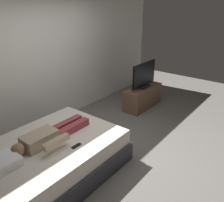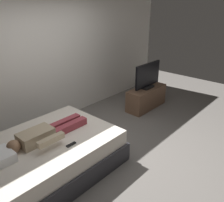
{
  "view_description": "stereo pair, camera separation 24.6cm",
  "coord_description": "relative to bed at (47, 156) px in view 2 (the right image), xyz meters",
  "views": [
    {
      "loc": [
        -2.59,
        -1.99,
        2.39
      ],
      "look_at": [
        0.51,
        0.46,
        0.69
      ],
      "focal_mm": 37.68,
      "sensor_mm": 36.0,
      "label": 1
    },
    {
      "loc": [
        -2.43,
        -2.18,
        2.39
      ],
      "look_at": [
        0.51,
        0.46,
        0.69
      ],
      "focal_mm": 37.68,
      "sensor_mm": 36.0,
      "label": 2
    }
  ],
  "objects": [
    {
      "name": "tv",
      "position": [
        2.91,
        0.21,
        0.52
      ],
      "size": [
        0.88,
        0.2,
        0.59
      ],
      "color": "black",
      "rests_on": "tv_stand"
    },
    {
      "name": "tv_stand",
      "position": [
        2.91,
        0.21,
        -0.01
      ],
      "size": [
        1.1,
        0.4,
        0.5
      ],
      "primitive_type": "cube",
      "color": "brown",
      "rests_on": "ground"
    },
    {
      "name": "back_wall",
      "position": [
        1.35,
        1.36,
        1.14
      ],
      "size": [
        6.4,
        0.1,
        2.8
      ],
      "primitive_type": "cube",
      "color": "silver",
      "rests_on": "ground"
    },
    {
      "name": "person",
      "position": [
        0.03,
        0.02,
        0.36
      ],
      "size": [
        1.26,
        0.46,
        0.18
      ],
      "color": "tan",
      "rests_on": "bed"
    },
    {
      "name": "remote",
      "position": [
        0.18,
        -0.38,
        0.29
      ],
      "size": [
        0.15,
        0.04,
        0.02
      ],
      "primitive_type": "cube",
      "color": "black",
      "rests_on": "bed"
    },
    {
      "name": "bed",
      "position": [
        0.0,
        0.0,
        0.0
      ],
      "size": [
        2.09,
        1.49,
        0.54
      ],
      "color": "#333338",
      "rests_on": "ground"
    },
    {
      "name": "ground_plane",
      "position": [
        0.95,
        -0.46,
        -0.26
      ],
      "size": [
        10.0,
        10.0,
        0.0
      ],
      "primitive_type": "plane",
      "color": "slate"
    }
  ]
}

